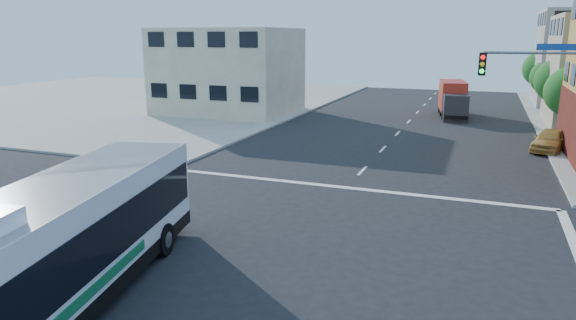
% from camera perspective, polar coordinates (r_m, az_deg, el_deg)
% --- Properties ---
extents(ground, '(120.00, 120.00, 0.00)m').
position_cam_1_polar(ground, '(17.10, -1.73, -11.70)').
color(ground, black).
rests_on(ground, ground).
extents(sidewalk_nw, '(50.00, 50.00, 0.15)m').
position_cam_1_polar(sidewalk_nw, '(64.48, -18.83, 6.48)').
color(sidewalk_nw, '#98968D').
rests_on(sidewalk_nw, ground).
extents(building_west, '(12.06, 10.06, 8.00)m').
position_cam_1_polar(building_west, '(49.97, -6.63, 9.76)').
color(building_west, beige).
rests_on(building_west, ground).
extents(signal_mast_ne, '(7.91, 1.13, 8.07)m').
position_cam_1_polar(signal_mast_ne, '(25.16, 28.10, 6.73)').
color(signal_mast_ne, slate).
rests_on(signal_mast_ne, ground).
extents(street_tree_a, '(3.60, 3.60, 5.53)m').
position_cam_1_polar(street_tree_a, '(42.74, 29.03, 6.95)').
color(street_tree_a, '#3B2915').
rests_on(street_tree_a, ground).
extents(street_tree_b, '(3.80, 3.80, 5.79)m').
position_cam_1_polar(street_tree_b, '(50.64, 27.89, 8.05)').
color(street_tree_b, '#3B2915').
rests_on(street_tree_b, ground).
extents(street_tree_c, '(3.40, 3.40, 5.29)m').
position_cam_1_polar(street_tree_c, '(58.60, 27.00, 8.41)').
color(street_tree_c, '#3B2915').
rests_on(street_tree_c, ground).
extents(street_tree_d, '(4.00, 4.00, 6.03)m').
position_cam_1_polar(street_tree_d, '(66.52, 26.38, 9.30)').
color(street_tree_d, '#3B2915').
rests_on(street_tree_d, ground).
extents(transit_bus, '(5.36, 13.27, 3.84)m').
position_cam_1_polar(transit_bus, '(14.90, -24.77, -9.09)').
color(transit_bus, black).
rests_on(transit_bus, ground).
extents(box_truck, '(3.11, 7.37, 3.21)m').
position_cam_1_polar(box_truck, '(49.85, 17.85, 6.36)').
color(box_truck, '#29292E').
rests_on(box_truck, ground).
extents(parked_car, '(2.87, 4.63, 1.47)m').
position_cam_1_polar(parked_car, '(37.35, 27.09, 1.99)').
color(parked_car, gold).
rests_on(parked_car, ground).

